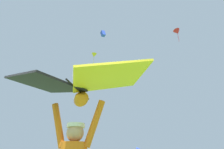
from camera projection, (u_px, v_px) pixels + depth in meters
The scene contains 5 objects.
held_stunt_kite at pixel (77, 84), 2.51m from camera, with size 2.22×1.18×0.44m.
distant_kite_red_low_right at pixel (177, 32), 26.46m from camera, with size 1.17×1.07×2.26m.
distant_kite_yellow_low_left at pixel (94, 55), 35.25m from camera, with size 1.56×1.56×2.41m.
distant_kite_teal_high_left at pixel (103, 77), 42.72m from camera, with size 1.01×1.02×0.27m.
distant_kite_blue_far_center at pixel (103, 34), 21.76m from camera, with size 0.76×0.62×0.83m.
Camera 1 is at (1.33, -2.37, 1.18)m, focal length 27.80 mm.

